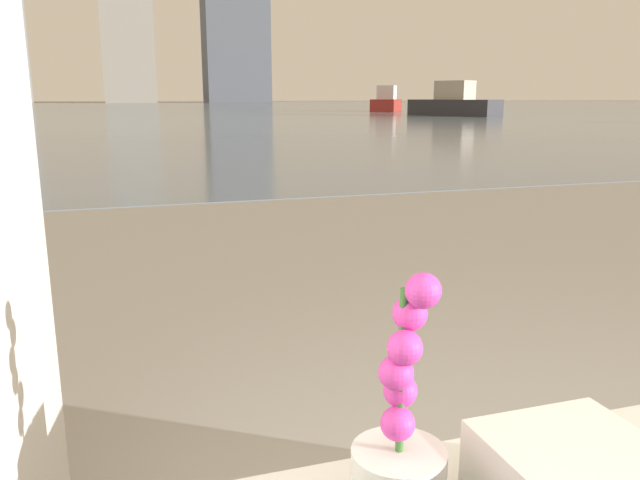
% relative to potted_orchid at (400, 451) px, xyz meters
% --- Properties ---
extents(potted_orchid, '(0.14, 0.14, 0.38)m').
position_rel_potted_orchid_xyz_m(potted_orchid, '(0.00, 0.00, 0.00)').
color(potted_orchid, silver).
rests_on(potted_orchid, bathtub).
extents(towel_stack, '(0.24, 0.22, 0.12)m').
position_rel_potted_orchid_xyz_m(towel_stack, '(0.24, -0.08, -0.05)').
color(towel_stack, silver).
rests_on(towel_stack, bathtub).
extents(harbor_water, '(180.00, 110.00, 0.01)m').
position_rel_potted_orchid_xyz_m(harbor_water, '(0.56, 61.07, -0.64)').
color(harbor_water, slate).
rests_on(harbor_water, ground_plane).
extents(harbor_boat_0, '(4.22, 5.34, 1.94)m').
position_rel_potted_orchid_xyz_m(harbor_boat_0, '(19.65, 44.66, 0.05)').
color(harbor_boat_0, maroon).
rests_on(harbor_boat_0, harbor_water).
extents(harbor_boat_2, '(4.20, 5.63, 2.02)m').
position_rel_potted_orchid_xyz_m(harbor_boat_2, '(18.68, 32.61, 0.08)').
color(harbor_boat_2, '#2D2D33').
rests_on(harbor_boat_2, harbor_water).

